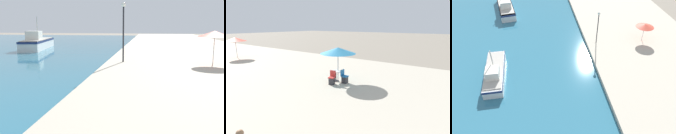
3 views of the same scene
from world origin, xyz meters
TOP-DOWN VIEW (x-y plane):
  - quay_promenade at (8.00, 37.00)m, footprint 16.00×90.00m
  - fishing_boat_near at (-12.02, 18.58)m, footprint 2.41×7.57m
  - fishing_boat_mid at (-12.18, 37.38)m, footprint 4.32×10.47m
  - cafe_umbrella_white at (8.04, 23.63)m, footprint 2.48×2.48m
  - lamppost at (1.31, 23.64)m, footprint 0.36×0.36m

SIDE VIEW (x-z plane):
  - quay_promenade at x=8.00m, z-range 0.00..0.53m
  - fishing_boat_near at x=-12.02m, z-range -1.04..2.55m
  - fishing_boat_mid at x=-12.18m, z-range -1.30..3.14m
  - cafe_umbrella_white at x=8.04m, z-range 1.53..3.97m
  - lamppost at x=1.31m, z-range 1.35..5.91m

